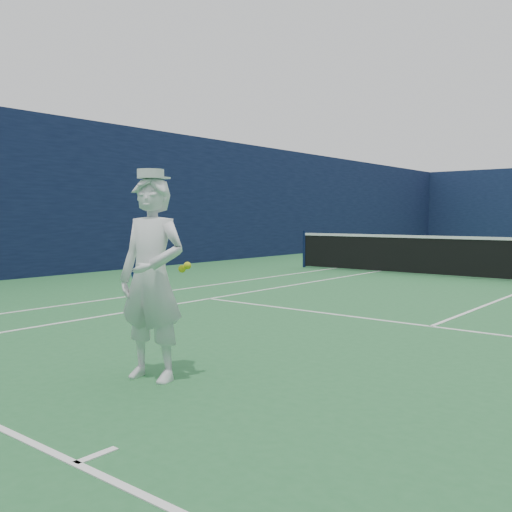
{
  "coord_description": "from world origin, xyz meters",
  "views": [
    {
      "loc": [
        2.94,
        -13.79,
        1.49
      ],
      "look_at": [
        -1.02,
        -8.9,
        1.05
      ],
      "focal_mm": 40.0,
      "sensor_mm": 36.0,
      "label": 1
    }
  ],
  "objects": [
    {
      "name": "tennis_player",
      "position": [
        -1.02,
        -10.39,
        0.93
      ],
      "size": [
        0.85,
        0.58,
        1.91
      ],
      "rotation": [
        0.0,
        0.0,
        0.22
      ],
      "color": "white",
      "rests_on": "ground"
    }
  ]
}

